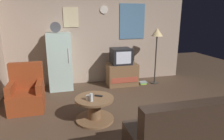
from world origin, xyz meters
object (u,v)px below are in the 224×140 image
at_px(armchair, 27,93).
at_px(couch, 191,136).
at_px(crt_tv, 121,56).
at_px(wine_glass, 91,97).
at_px(tv_stand, 122,74).
at_px(fridge, 60,61).
at_px(remote_control, 99,96).
at_px(coffee_table, 95,109).
at_px(standing_lamp, 157,37).
at_px(book_stack, 143,83).
at_px(mug_ceramic_white, 88,98).

bearing_deg(armchair, couch, -41.80).
relative_size(crt_tv, wine_glass, 3.60).
bearing_deg(tv_stand, armchair, -158.09).
xyz_separation_m(fridge, remote_control, (0.68, -1.89, -0.29)).
xyz_separation_m(coffee_table, couch, (1.13, -1.32, 0.09)).
relative_size(coffee_table, couch, 0.42).
bearing_deg(tv_stand, fridge, 175.50).
height_order(armchair, couch, armchair).
height_order(crt_tv, wine_glass, crt_tv).
bearing_deg(fridge, standing_lamp, -5.08).
bearing_deg(book_stack, wine_glass, -133.74).
bearing_deg(coffee_table, armchair, 146.80).
relative_size(armchair, book_stack, 4.48).
distance_m(wine_glass, remote_control, 0.27).
xyz_separation_m(crt_tv, wine_glass, (-1.14, -1.96, -0.31)).
relative_size(coffee_table, book_stack, 3.36).
height_order(mug_ceramic_white, armchair, armchair).
relative_size(coffee_table, remote_control, 4.80).
bearing_deg(tv_stand, mug_ceramic_white, -122.92).
xyz_separation_m(tv_stand, couch, (0.03, -3.12, 0.01)).
xyz_separation_m(crt_tv, coffee_table, (-1.06, -1.81, -0.61)).
bearing_deg(crt_tv, remote_control, -118.86).
height_order(coffee_table, mug_ceramic_white, mug_ceramic_white).
bearing_deg(mug_ceramic_white, wine_glass, -58.15).
xyz_separation_m(standing_lamp, wine_glass, (-2.14, -1.85, -0.83)).
bearing_deg(book_stack, armchair, -163.95).
relative_size(fridge, armchair, 1.84).
height_order(mug_ceramic_white, couch, couch).
height_order(armchair, book_stack, armchair).
distance_m(coffee_table, book_stack, 2.42).
bearing_deg(mug_ceramic_white, coffee_table, 30.20).
height_order(fridge, wine_glass, fridge).
bearing_deg(couch, standing_lamp, 72.75).
bearing_deg(crt_tv, coffee_table, -120.38).
relative_size(standing_lamp, remote_control, 10.60).
relative_size(tv_stand, book_stack, 3.92).
bearing_deg(armchair, mug_ceramic_white, -38.20).
relative_size(fridge, wine_glass, 11.80).
distance_m(crt_tv, coffee_table, 2.18).
bearing_deg(tv_stand, remote_control, -119.67).
height_order(crt_tv, remote_control, crt_tv).
relative_size(fridge, mug_ceramic_white, 19.67).
xyz_separation_m(fridge, book_stack, (2.29, -0.23, -0.72)).
bearing_deg(crt_tv, armchair, -157.83).
xyz_separation_m(tv_stand, armchair, (-2.39, -0.96, 0.03)).
xyz_separation_m(armchair, book_stack, (2.99, 0.86, -0.30)).
distance_m(remote_control, armchair, 1.60).
bearing_deg(book_stack, tv_stand, 170.82).
xyz_separation_m(crt_tv, remote_control, (-0.97, -1.76, -0.37)).
distance_m(wine_glass, couch, 1.69).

